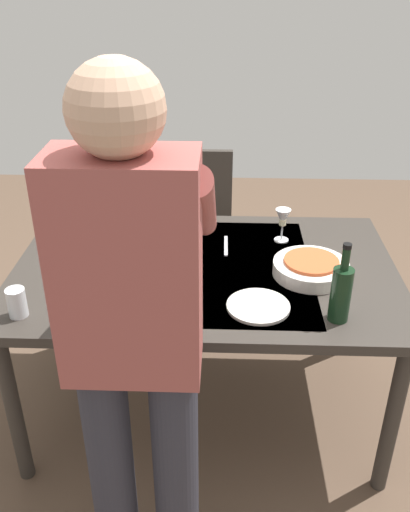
% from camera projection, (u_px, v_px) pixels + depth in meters
% --- Properties ---
extents(ground_plane, '(6.00, 6.00, 0.00)m').
position_uv_depth(ground_plane, '(205.00, 403.00, 2.60)').
color(ground_plane, brown).
extents(dining_table, '(1.56, 1.00, 0.75)m').
position_uv_depth(dining_table, '(205.00, 281.00, 2.28)').
color(dining_table, '#332D28').
rests_on(dining_table, ground_plane).
extents(chair_near, '(0.40, 0.40, 0.91)m').
position_uv_depth(chair_near, '(196.00, 222.00, 3.12)').
color(chair_near, black).
rests_on(chair_near, ground_plane).
extents(person_server, '(0.42, 0.61, 1.69)m').
position_uv_depth(person_server, '(135.00, 337.00, 1.48)').
color(person_server, '#2D2D38').
rests_on(person_server, ground_plane).
extents(wine_bottle, '(0.07, 0.07, 0.30)m').
position_uv_depth(wine_bottle, '(341.00, 292.00, 1.87)').
color(wine_bottle, black).
rests_on(wine_bottle, dining_table).
extents(wine_glass_left, '(0.07, 0.07, 0.15)m').
position_uv_depth(wine_glass_left, '(116.00, 210.00, 2.49)').
color(wine_glass_left, white).
rests_on(wine_glass_left, dining_table).
extents(wine_glass_right, '(0.07, 0.07, 0.15)m').
position_uv_depth(wine_glass_right, '(283.00, 219.00, 2.40)').
color(wine_glass_right, white).
rests_on(wine_glass_right, dining_table).
extents(water_cup_near_left, '(0.07, 0.07, 0.10)m').
position_uv_depth(water_cup_near_left, '(69.00, 235.00, 2.39)').
color(water_cup_near_left, silver).
rests_on(water_cup_near_left, dining_table).
extents(water_cup_near_right, '(0.08, 0.08, 0.10)m').
position_uv_depth(water_cup_near_right, '(74.00, 309.00, 1.89)').
color(water_cup_near_right, silver).
rests_on(water_cup_near_right, dining_table).
extents(water_cup_far_left, '(0.07, 0.07, 0.11)m').
position_uv_depth(water_cup_far_left, '(17.00, 303.00, 1.92)').
color(water_cup_far_left, silver).
rests_on(water_cup_far_left, dining_table).
extents(serving_bowl_pasta, '(0.30, 0.30, 0.07)m').
position_uv_depth(serving_bowl_pasta, '(311.00, 267.00, 2.17)').
color(serving_bowl_pasta, silver).
rests_on(serving_bowl_pasta, dining_table).
extents(dinner_plate_near, '(0.23, 0.23, 0.01)m').
position_uv_depth(dinner_plate_near, '(258.00, 306.00, 1.98)').
color(dinner_plate_near, silver).
rests_on(dinner_plate_near, dining_table).
extents(dinner_plate_far, '(0.23, 0.23, 0.01)m').
position_uv_depth(dinner_plate_far, '(107.00, 268.00, 2.23)').
color(dinner_plate_far, silver).
rests_on(dinner_plate_far, dining_table).
extents(table_knife, '(0.02, 0.20, 0.00)m').
position_uv_depth(table_knife, '(171.00, 227.00, 2.57)').
color(table_knife, silver).
rests_on(table_knife, dining_table).
extents(table_fork, '(0.01, 0.18, 0.00)m').
position_uv_depth(table_fork, '(226.00, 246.00, 2.40)').
color(table_fork, silver).
rests_on(table_fork, dining_table).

